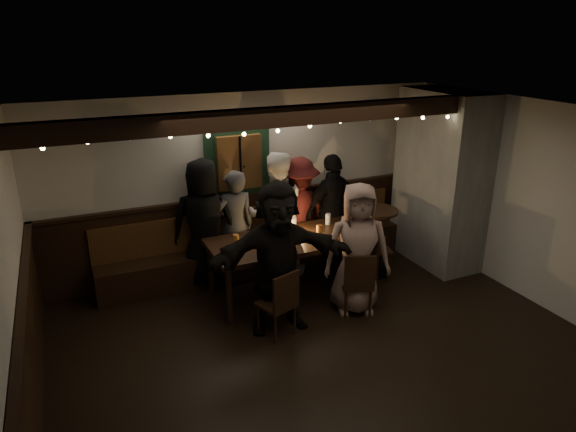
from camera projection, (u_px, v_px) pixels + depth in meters
name	position (u px, v px, depth m)	size (l,w,h in m)	color
room	(351.00, 210.00, 7.03)	(6.02, 5.01, 2.62)	black
dining_table	(294.00, 243.00, 6.80)	(2.26, 0.97, 0.98)	black
chair_near_left	(281.00, 300.00, 5.91)	(0.48, 0.48, 0.83)	black
chair_near_right	(358.00, 281.00, 6.34)	(0.49, 0.49, 0.85)	black
chair_end	(369.00, 243.00, 7.31)	(0.52, 0.52, 0.94)	black
high_top	(375.00, 233.00, 7.42)	(0.62, 0.62, 0.99)	black
person_a	(204.00, 223.00, 7.01)	(0.88, 0.58, 1.81)	black
person_b	(235.00, 226.00, 7.15)	(0.59, 0.39, 1.63)	#373739
person_c	(276.00, 214.00, 7.33)	(0.88, 0.69, 1.82)	silver
person_d	(298.00, 213.00, 7.58)	(1.09, 0.63, 1.69)	#441313
person_e	(333.00, 210.00, 7.69)	(1.00, 0.42, 1.71)	black
person_f	(278.00, 257.00, 5.95)	(1.70, 0.54, 1.83)	black
person_g	(357.00, 249.00, 6.35)	(0.83, 0.54, 1.69)	gray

